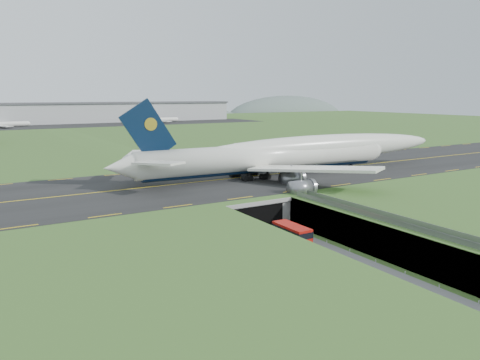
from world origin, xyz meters
TOP-DOWN VIEW (x-y plane):
  - ground at (0.00, 0.00)m, footprint 900.00×900.00m
  - airfield_deck at (0.00, 0.00)m, footprint 800.00×800.00m
  - trench_road at (0.00, -7.50)m, footprint 12.00×75.00m
  - taxiway at (0.00, 33.00)m, footprint 800.00×44.00m
  - tunnel_portal at (0.00, 16.71)m, footprint 17.00×22.30m
  - guideway at (11.00, -19.11)m, footprint 3.00×53.00m
  - jumbo_jet at (24.84, 30.36)m, footprint 101.38×63.92m
  - shuttle_tram at (0.31, -2.73)m, footprint 3.38×8.59m
  - cargo_terminal at (-0.17, 299.41)m, footprint 320.00×67.00m
  - distant_hills at (64.38, 430.00)m, footprint 700.00×91.00m

SIDE VIEW (x-z plane):
  - distant_hills at x=64.38m, z-range -34.00..26.00m
  - ground at x=0.00m, z-range 0.00..0.00m
  - trench_road at x=0.00m, z-range 0.00..0.20m
  - shuttle_tram at x=0.31m, z-range 0.16..3.63m
  - airfield_deck at x=0.00m, z-range 0.00..6.00m
  - tunnel_portal at x=0.00m, z-range 0.33..6.33m
  - guideway at x=11.00m, z-range 1.80..8.85m
  - taxiway at x=0.00m, z-range 6.00..6.18m
  - jumbo_jet at x=24.84m, z-range 1.13..22.29m
  - cargo_terminal at x=-0.17m, z-range 6.16..21.76m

